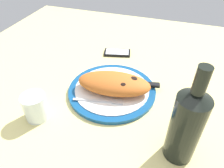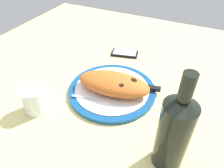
% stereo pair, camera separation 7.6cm
% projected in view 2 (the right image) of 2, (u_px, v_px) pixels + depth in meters
% --- Properties ---
extents(ground_plane, '(1.50, 1.50, 0.03)m').
position_uv_depth(ground_plane, '(112.00, 95.00, 0.79)').
color(ground_plane, '#E5D684').
extents(plate, '(0.32, 0.32, 0.02)m').
position_uv_depth(plate, '(112.00, 90.00, 0.78)').
color(plate, navy).
rests_on(plate, ground_plane).
extents(calzone, '(0.28, 0.16, 0.06)m').
position_uv_depth(calzone, '(114.00, 83.00, 0.75)').
color(calzone, '#C16023').
rests_on(calzone, plate).
extents(fork, '(0.17, 0.06, 0.00)m').
position_uv_depth(fork, '(100.00, 100.00, 0.72)').
color(fork, silver).
rests_on(fork, plate).
extents(knife, '(0.24, 0.07, 0.01)m').
position_uv_depth(knife, '(138.00, 86.00, 0.78)').
color(knife, silver).
rests_on(knife, plate).
extents(smartphone, '(0.13, 0.09, 0.01)m').
position_uv_depth(smartphone, '(125.00, 53.00, 0.99)').
color(smartphone, black).
rests_on(smartphone, ground_plane).
extents(water_glass, '(0.08, 0.08, 0.09)m').
position_uv_depth(water_glass, '(34.00, 101.00, 0.69)').
color(water_glass, silver).
rests_on(water_glass, ground_plane).
extents(wine_bottle, '(0.08, 0.08, 0.29)m').
position_uv_depth(wine_bottle, '(174.00, 132.00, 0.49)').
color(wine_bottle, black).
rests_on(wine_bottle, ground_plane).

